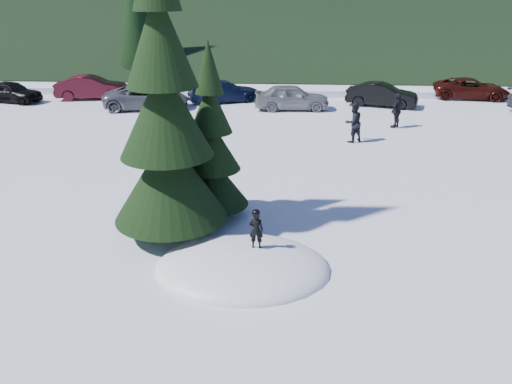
# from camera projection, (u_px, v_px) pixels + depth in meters

# --- Properties ---
(ground) EXTENTS (200.00, 200.00, 0.00)m
(ground) POSITION_uv_depth(u_px,v_px,m) (243.00, 268.00, 12.77)
(ground) COLOR white
(ground) RESTS_ON ground
(snow_mound) EXTENTS (4.48, 3.52, 0.96)m
(snow_mound) POSITION_uv_depth(u_px,v_px,m) (243.00, 268.00, 12.77)
(snow_mound) COLOR white
(snow_mound) RESTS_ON ground
(spruce_tall) EXTENTS (3.20, 3.20, 8.60)m
(spruce_tall) POSITION_uv_depth(u_px,v_px,m) (165.00, 123.00, 13.31)
(spruce_tall) COLOR black
(spruce_tall) RESTS_ON ground
(spruce_short) EXTENTS (2.20, 2.20, 5.37)m
(spruce_short) POSITION_uv_depth(u_px,v_px,m) (212.00, 151.00, 15.01)
(spruce_short) COLOR black
(spruce_short) RESTS_ON ground
(child_skier) EXTENTS (0.37, 0.25, 0.99)m
(child_skier) POSITION_uv_depth(u_px,v_px,m) (256.00, 230.00, 12.63)
(child_skier) COLOR black
(child_skier) RESTS_ON snow_mound
(adult_0) EXTENTS (1.14, 1.08, 1.86)m
(adult_0) POSITION_uv_depth(u_px,v_px,m) (353.00, 122.00, 23.05)
(adult_0) COLOR black
(adult_0) RESTS_ON ground
(adult_1) EXTENTS (1.01, 1.08, 1.78)m
(adult_1) POSITION_uv_depth(u_px,v_px,m) (397.00, 111.00, 25.48)
(adult_1) COLOR black
(adult_1) RESTS_ON ground
(car_0) EXTENTS (4.15, 2.45, 1.33)m
(car_0) POSITION_uv_depth(u_px,v_px,m) (11.00, 92.00, 31.42)
(car_0) COLOR black
(car_0) RESTS_ON ground
(car_1) EXTENTS (4.74, 2.33, 1.49)m
(car_1) POSITION_uv_depth(u_px,v_px,m) (92.00, 87.00, 32.31)
(car_1) COLOR #3B0A14
(car_1) RESTS_ON ground
(car_2) EXTENTS (5.32, 3.11, 1.39)m
(car_2) POSITION_uv_depth(u_px,v_px,m) (146.00, 97.00, 29.63)
(car_2) COLOR #575A60
(car_2) RESTS_ON ground
(car_3) EXTENTS (5.00, 3.52, 1.35)m
(car_3) POSITION_uv_depth(u_px,v_px,m) (224.00, 91.00, 31.52)
(car_3) COLOR black
(car_3) RESTS_ON ground
(car_4) EXTENTS (4.48, 2.02, 1.49)m
(car_4) POSITION_uv_depth(u_px,v_px,m) (292.00, 97.00, 29.43)
(car_4) COLOR gray
(car_4) RESTS_ON ground
(car_5) EXTENTS (4.49, 2.64, 1.40)m
(car_5) POSITION_uv_depth(u_px,v_px,m) (382.00, 95.00, 30.30)
(car_5) COLOR black
(car_5) RESTS_ON ground
(car_6) EXTENTS (4.98, 2.77, 1.32)m
(car_6) POSITION_uv_depth(u_px,v_px,m) (471.00, 88.00, 32.44)
(car_6) COLOR #320D09
(car_6) RESTS_ON ground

